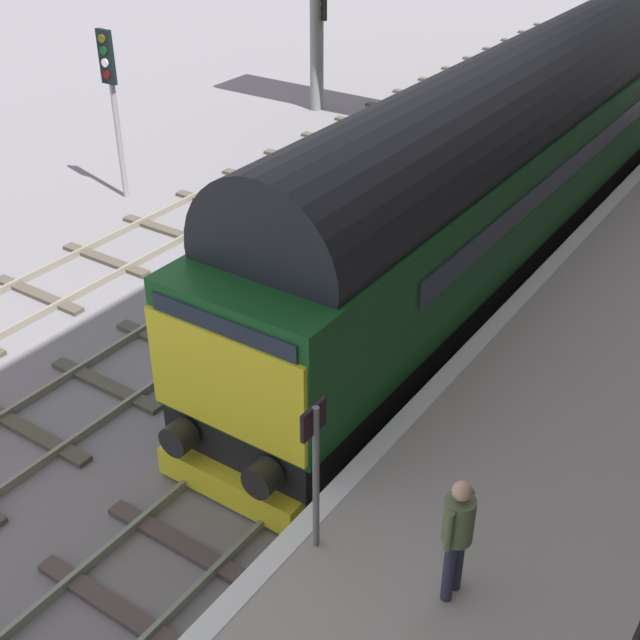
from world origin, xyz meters
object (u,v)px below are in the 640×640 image
at_px(signal_post_far, 321,25).
at_px(waiting_passenger, 458,529).
at_px(signal_post_mid, 112,91).
at_px(platform_number_sign, 315,457).
at_px(diesel_locomotive, 511,150).

relative_size(signal_post_far, waiting_passenger, 2.53).
bearing_deg(signal_post_mid, signal_post_far, 90.00).
height_order(signal_post_mid, platform_number_sign, signal_post_mid).
bearing_deg(signal_post_mid, waiting_passenger, -30.22).
bearing_deg(signal_post_far, signal_post_mid, -90.00).
bearing_deg(waiting_passenger, platform_number_sign, 101.86).
bearing_deg(signal_post_mid, platform_number_sign, -34.62).
xyz_separation_m(diesel_locomotive, waiting_passenger, (3.71, -9.95, -0.49)).
height_order(signal_post_far, platform_number_sign, signal_post_far).
bearing_deg(platform_number_sign, waiting_passenger, 8.64).
height_order(diesel_locomotive, signal_post_far, diesel_locomotive).
xyz_separation_m(signal_post_mid, platform_number_sign, (11.39, -7.86, -0.39)).
relative_size(signal_post_mid, signal_post_far, 1.02).
xyz_separation_m(signal_post_far, waiting_passenger, (13.06, -16.62, -0.72)).
height_order(signal_post_mid, signal_post_far, signal_post_mid).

